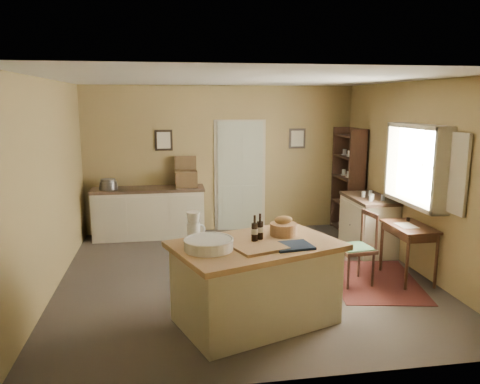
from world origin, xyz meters
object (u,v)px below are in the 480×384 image
Objects in this scene: sideboard at (149,211)px; work_island at (255,280)px; writing_desk at (409,233)px; right_cabinet at (368,223)px; shelving_unit at (350,181)px; desk_chair at (355,249)px.

work_island is at bearing -70.77° from sideboard.
sideboard is 2.43× the size of writing_desk.
sideboard is 4.42m from writing_desk.
right_cabinet is 1.28m from shelving_unit.
shelving_unit reaches higher than work_island.
right_cabinet is at bearing 23.51° from work_island.
shelving_unit is (0.15, 1.17, 0.51)m from right_cabinet.
work_island is at bearing -126.30° from shelving_unit.
work_island is 3.75m from sideboard.
work_island is 1.76m from desk_chair.
writing_desk is 2.47m from shelving_unit.
sideboard is at bearing 129.41° from desk_chair.
writing_desk is 0.85× the size of desk_chair.
work_island is 2.11× the size of desk_chair.
sideboard is 3.84m from desk_chair.
sideboard reaches higher than right_cabinet.
writing_desk is at bearing -93.54° from shelving_unit.
sideboard is 1.02× the size of shelving_unit.
shelving_unit reaches higher than writing_desk.
shelving_unit is (0.15, 2.44, 0.30)m from writing_desk.
writing_desk is at bearing -36.75° from sideboard.
desk_chair is 0.50× the size of shelving_unit.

